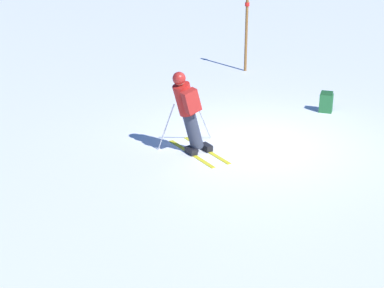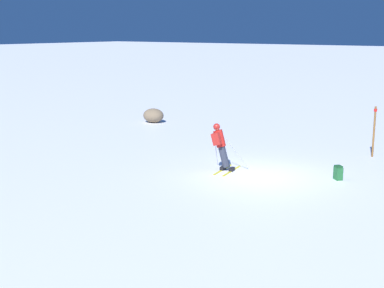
# 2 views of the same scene
# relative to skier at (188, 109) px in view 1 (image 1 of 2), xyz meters

# --- Properties ---
(ground_plane) EXTENTS (300.00, 300.00, 0.00)m
(ground_plane) POSITION_rel_skier_xyz_m (-1.62, -0.07, -0.96)
(ground_plane) COLOR white
(skier) EXTENTS (1.27, 1.71, 1.76)m
(skier) POSITION_rel_skier_xyz_m (0.00, 0.00, 0.00)
(skier) COLOR yellow
(skier) RESTS_ON ground
(spare_backpack) EXTENTS (0.37, 0.36, 0.50)m
(spare_backpack) POSITION_rel_skier_xyz_m (-4.00, -1.28, -0.72)
(spare_backpack) COLOR #236633
(spare_backpack) RESTS_ON ground
(trail_marker) EXTENTS (0.13, 0.13, 2.07)m
(trail_marker) POSITION_rel_skier_xyz_m (-3.89, -5.35, 0.17)
(trail_marker) COLOR brown
(trail_marker) RESTS_ON ground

